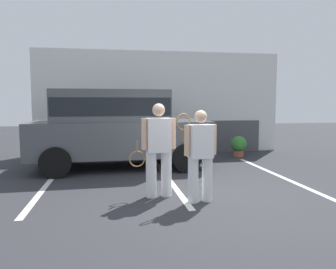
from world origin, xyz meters
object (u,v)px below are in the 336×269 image
(tennis_player_woman, at_px, (200,154))
(potted_plant_by_porch, at_px, (239,145))
(parked_suv, at_px, (117,125))
(tennis_player_man, at_px, (158,149))

(tennis_player_woman, relative_size, potted_plant_by_porch, 2.39)
(tennis_player_woman, distance_m, potted_plant_by_porch, 5.12)
(parked_suv, xyz_separation_m, tennis_player_man, (0.71, -2.88, -0.26))
(tennis_player_man, height_order, potted_plant_by_porch, tennis_player_man)
(tennis_player_woman, xyz_separation_m, potted_plant_by_porch, (2.49, 4.45, -0.47))
(parked_suv, relative_size, potted_plant_by_porch, 6.98)
(tennis_player_man, relative_size, tennis_player_woman, 1.07)
(potted_plant_by_porch, bearing_deg, parked_suv, -163.69)
(parked_suv, relative_size, tennis_player_man, 2.72)
(parked_suv, distance_m, tennis_player_man, 2.98)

